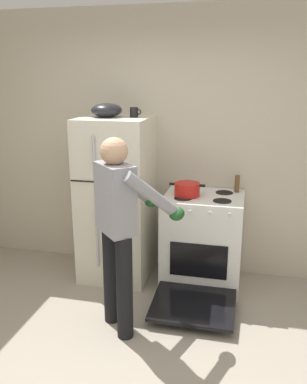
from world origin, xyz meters
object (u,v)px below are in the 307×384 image
(mixing_bowl, at_px, (107,110))
(person_cook, at_px, (121,219))
(coffee_mug, at_px, (134,112))
(red_pot, at_px, (187,189))
(refrigerator, at_px, (117,199))
(stove_range, at_px, (202,242))
(pepper_mill, at_px, (237,183))

(mixing_bowl, bearing_deg, person_cook, -65.56)
(coffee_mug, height_order, mixing_bowl, mixing_bowl)
(red_pot, relative_size, coffee_mug, 3.06)
(refrigerator, bearing_deg, red_pot, -3.92)
(coffee_mug, xyz_separation_m, mixing_bowl, (-0.26, -0.05, 0.02))
(coffee_mug, bearing_deg, stove_range, -5.53)
(red_pot, relative_size, mixing_bowl, 1.15)
(stove_range, distance_m, pepper_mill, 0.67)
(person_cook, height_order, mixing_bowl, mixing_bowl)
(refrigerator, relative_size, red_pot, 4.81)
(coffee_mug, bearing_deg, pepper_mill, 8.51)
(refrigerator, xyz_separation_m, red_pot, (0.73, -0.05, 0.17))
(stove_range, height_order, mixing_bowl, mixing_bowl)
(stove_range, bearing_deg, refrigerator, 178.85)
(red_pot, height_order, pepper_mill, pepper_mill)
(mixing_bowl, bearing_deg, pepper_mill, 8.98)
(stove_range, distance_m, red_pot, 0.56)
(coffee_mug, bearing_deg, mixing_bowl, -169.22)
(refrigerator, bearing_deg, coffee_mug, 15.40)
(red_pot, bearing_deg, mixing_bowl, 176.45)
(refrigerator, height_order, coffee_mug, coffee_mug)
(refrigerator, xyz_separation_m, mixing_bowl, (-0.08, 0.00, 0.89))
(refrigerator, xyz_separation_m, pepper_mill, (1.19, 0.20, 0.19))
(pepper_mill, bearing_deg, person_cook, -127.41)
(pepper_mill, bearing_deg, red_pot, -151.48)
(person_cook, height_order, pepper_mill, person_cook)
(person_cook, distance_m, red_pot, 0.95)
(person_cook, distance_m, mixing_bowl, 1.26)
(pepper_mill, bearing_deg, mixing_bowl, -171.02)
(red_pot, height_order, mixing_bowl, mixing_bowl)
(stove_range, relative_size, person_cook, 0.77)
(stove_range, xyz_separation_m, coffee_mug, (-0.70, 0.07, 1.24))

